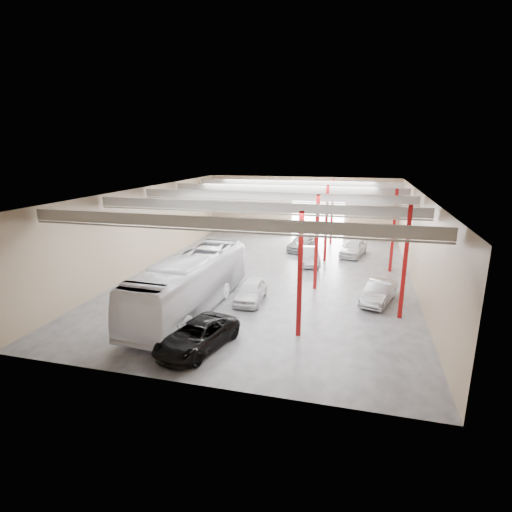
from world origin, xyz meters
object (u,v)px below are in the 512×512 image
at_px(coach_bus, 191,283).
at_px(black_sedan, 197,336).
at_px(car_right_near, 379,292).
at_px(car_row_a, 251,291).
at_px(car_row_b, 309,256).
at_px(car_right_far, 353,248).
at_px(car_row_c, 303,242).

bearing_deg(coach_bus, black_sedan, -60.51).
bearing_deg(car_right_near, car_row_a, -150.82).
height_order(coach_bus, car_row_b, coach_bus).
height_order(coach_bus, car_right_near, coach_bus).
bearing_deg(car_right_near, car_right_far, 115.73).
distance_m(black_sedan, car_row_a, 7.33).
bearing_deg(car_row_a, coach_bus, -145.81).
height_order(black_sedan, car_row_c, car_row_c).
height_order(coach_bus, car_row_c, coach_bus).
relative_size(black_sedan, car_row_a, 1.22).
distance_m(black_sedan, car_right_near, 13.11).
height_order(black_sedan, car_row_a, car_row_a).
bearing_deg(car_right_far, car_row_b, -121.21).
bearing_deg(car_right_near, car_row_b, 141.73).
relative_size(car_row_b, car_right_far, 0.96).
relative_size(car_row_a, car_row_b, 0.95).
relative_size(coach_bus, car_row_b, 2.82).
relative_size(car_right_near, car_right_far, 0.95).
xyz_separation_m(car_right_near, car_right_far, (-1.98, 12.12, 0.07)).
distance_m(coach_bus, car_right_far, 19.16).
bearing_deg(car_right_far, car_row_a, -101.78).
xyz_separation_m(coach_bus, car_row_a, (3.35, 2.39, -1.05)).
height_order(coach_bus, car_right_far, coach_bus).
relative_size(car_row_b, car_row_c, 0.87).
height_order(black_sedan, car_row_b, car_row_b).
distance_m(black_sedan, car_row_c, 22.70).
xyz_separation_m(car_row_b, car_right_near, (5.80, -8.20, -0.01)).
relative_size(car_row_c, car_right_near, 1.16).
height_order(coach_bus, car_row_a, coach_bus).
bearing_deg(car_right_near, black_sedan, -119.06).
xyz_separation_m(car_row_b, car_right_far, (3.82, 3.93, 0.06)).
bearing_deg(car_right_near, coach_bus, -143.51).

